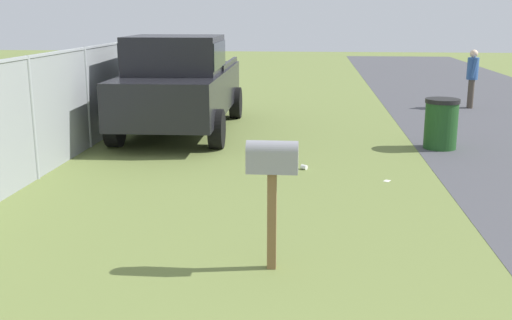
{
  "coord_description": "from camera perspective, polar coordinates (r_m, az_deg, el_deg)",
  "views": [
    {
      "loc": [
        -1.36,
        0.12,
        2.56
      ],
      "look_at": [
        5.29,
        0.72,
        0.94
      ],
      "focal_mm": 42.86,
      "sensor_mm": 36.0,
      "label": 1
    }
  ],
  "objects": [
    {
      "name": "pickup_truck",
      "position": [
        13.33,
        -7.11,
        7.27
      ],
      "size": [
        5.34,
        2.34,
        2.09
      ],
      "rotation": [
        0.0,
        0.0,
        3.16
      ],
      "color": "black",
      "rests_on": "ground"
    },
    {
      "name": "fence_section",
      "position": [
        10.02,
        -20.15,
        4.04
      ],
      "size": [
        14.18,
        0.07,
        1.93
      ],
      "color": "#9EA3A8",
      "rests_on": "ground"
    },
    {
      "name": "litter_cup_midfield_a",
      "position": [
        10.23,
        4.51,
        -0.67
      ],
      "size": [
        0.12,
        0.13,
        0.08
      ],
      "primitive_type": "cylinder",
      "rotation": [
        0.0,
        1.57,
        0.99
      ],
      "color": "white",
      "rests_on": "ground"
    },
    {
      "name": "litter_wrapper_far_scatter",
      "position": [
        9.73,
        12.13,
        -1.91
      ],
      "size": [
        0.15,
        0.13,
        0.01
      ],
      "primitive_type": "cube",
      "rotation": [
        0.0,
        0.0,
        2.64
      ],
      "color": "silver",
      "rests_on": "ground"
    },
    {
      "name": "trash_bin",
      "position": [
        12.21,
        16.89,
        3.27
      ],
      "size": [
        0.65,
        0.65,
        0.96
      ],
      "color": "#1E4C1E",
      "rests_on": "ground"
    },
    {
      "name": "mailbox",
      "position": [
        6.03,
        1.52,
        -0.65
      ],
      "size": [
        0.22,
        0.51,
        1.34
      ],
      "rotation": [
        0.0,
        0.0,
        -0.0
      ],
      "color": "brown",
      "rests_on": "ground"
    },
    {
      "name": "pedestrian",
      "position": [
        17.7,
        19.53,
        7.51
      ],
      "size": [
        0.49,
        0.3,
        1.58
      ],
      "rotation": [
        0.0,
        0.0,
        1.51
      ],
      "color": "#4C4238",
      "rests_on": "ground"
    }
  ]
}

